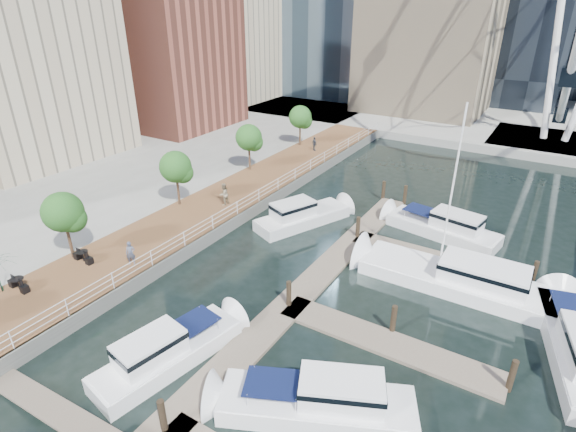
# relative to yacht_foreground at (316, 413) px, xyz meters

# --- Properties ---
(ground) EXTENTS (520.00, 520.00, 0.00)m
(ground) POSITION_rel_yacht_foreground_xyz_m (-7.99, -2.19, 0.00)
(ground) COLOR black
(ground) RESTS_ON ground
(boardwalk) EXTENTS (6.00, 60.00, 1.00)m
(boardwalk) POSITION_rel_yacht_foreground_xyz_m (-16.99, 12.81, 0.50)
(boardwalk) COLOR brown
(boardwalk) RESTS_ON ground
(seawall) EXTENTS (0.25, 60.00, 1.00)m
(seawall) POSITION_rel_yacht_foreground_xyz_m (-13.99, 12.81, 0.50)
(seawall) COLOR #595954
(seawall) RESTS_ON ground
(land_inland) EXTENTS (48.00, 90.00, 1.00)m
(land_inland) POSITION_rel_yacht_foreground_xyz_m (-43.99, 12.81, 0.50)
(land_inland) COLOR gray
(land_inland) RESTS_ON ground
(land_far) EXTENTS (200.00, 114.00, 1.00)m
(land_far) POSITION_rel_yacht_foreground_xyz_m (-7.99, 99.81, 0.50)
(land_far) COLOR gray
(land_far) RESTS_ON ground
(pier) EXTENTS (14.00, 12.00, 1.00)m
(pier) POSITION_rel_yacht_foreground_xyz_m (6.01, 49.81, 0.50)
(pier) COLOR gray
(pier) RESTS_ON ground
(railing) EXTENTS (0.10, 60.00, 1.05)m
(railing) POSITION_rel_yacht_foreground_xyz_m (-14.09, 12.81, 1.52)
(railing) COLOR white
(railing) RESTS_ON boardwalk
(floating_docks) EXTENTS (16.00, 34.00, 2.60)m
(floating_docks) POSITION_rel_yacht_foreground_xyz_m (-0.03, 7.79, 0.49)
(floating_docks) COLOR #6D6051
(floating_docks) RESTS_ON ground
(midrise_condos) EXTENTS (19.00, 67.00, 28.00)m
(midrise_condos) POSITION_rel_yacht_foreground_xyz_m (-41.56, 24.63, 13.42)
(midrise_condos) COLOR #BCAD8E
(midrise_condos) RESTS_ON ground
(street_trees) EXTENTS (2.60, 42.60, 4.60)m
(street_trees) POSITION_rel_yacht_foreground_xyz_m (-19.39, 11.81, 4.29)
(street_trees) COLOR #3F2B1C
(street_trees) RESTS_ON ground
(yacht_foreground) EXTENTS (9.56, 6.16, 2.15)m
(yacht_foreground) POSITION_rel_yacht_foreground_xyz_m (0.00, 0.00, 0.00)
(yacht_foreground) COLOR white
(yacht_foreground) RESTS_ON ground
(pedestrian_near) EXTENTS (0.70, 0.67, 1.61)m
(pedestrian_near) POSITION_rel_yacht_foreground_xyz_m (-15.33, 3.25, 1.80)
(pedestrian_near) COLOR #494F61
(pedestrian_near) RESTS_ON boardwalk
(pedestrian_mid) EXTENTS (0.74, 0.93, 1.87)m
(pedestrian_mid) POSITION_rel_yacht_foreground_xyz_m (-16.18, 13.74, 1.94)
(pedestrian_mid) COLOR gray
(pedestrian_mid) RESTS_ON boardwalk
(pedestrian_far) EXTENTS (0.98, 0.78, 1.56)m
(pedestrian_far) POSITION_rel_yacht_foreground_xyz_m (-16.88, 30.71, 1.78)
(pedestrian_far) COLOR #30343D
(pedestrian_far) RESTS_ON boardwalk
(moored_yachts) EXTENTS (24.92, 32.70, 11.50)m
(moored_yachts) POSITION_rel_yacht_foreground_xyz_m (1.72, 11.52, 0.00)
(moored_yachts) COLOR white
(moored_yachts) RESTS_ON ground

